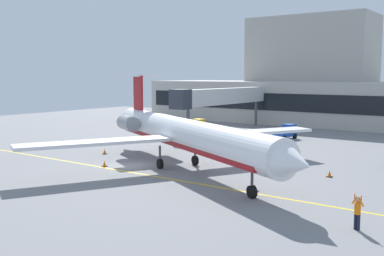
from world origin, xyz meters
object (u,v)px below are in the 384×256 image
(regional_jet, at_px, (182,134))
(baggage_tug, at_px, (196,126))
(marshaller, at_px, (357,212))
(belt_loader, at_px, (286,132))

(regional_jet, height_order, baggage_tug, regional_jet)
(baggage_tug, bearing_deg, marshaller, -42.76)
(baggage_tug, height_order, marshaller, marshaller)
(regional_jet, relative_size, belt_loader, 7.91)
(regional_jet, bearing_deg, belt_loader, 92.26)
(baggage_tug, relative_size, marshaller, 1.87)
(regional_jet, xyz_separation_m, baggage_tug, (-15.66, 23.63, -2.36))
(baggage_tug, bearing_deg, belt_loader, 1.51)
(regional_jet, bearing_deg, baggage_tug, 123.53)
(regional_jet, distance_m, belt_loader, 24.15)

